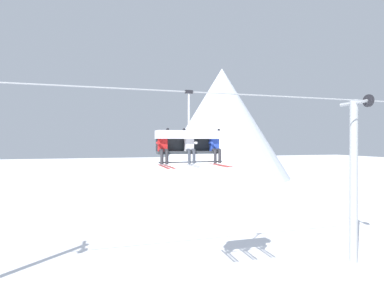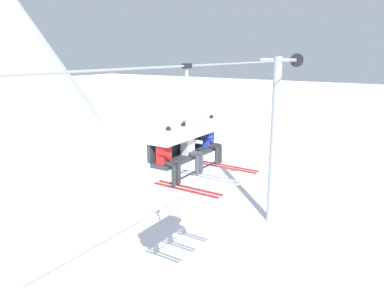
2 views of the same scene
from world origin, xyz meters
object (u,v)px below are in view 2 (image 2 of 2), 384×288
object	(u,v)px
lift_tower_far	(275,138)
chairlift_chair	(185,136)
skier_red	(168,156)
skier_white	(192,148)
skier_blue	(212,140)

from	to	relation	value
lift_tower_far	chairlift_chair	distance (m)	8.49
lift_tower_far	skier_red	world-z (taller)	lift_tower_far
lift_tower_far	chairlift_chair	bearing A→B (deg)	-175.12
skier_white	skier_blue	distance (m)	0.99
chairlift_chair	skier_blue	xyz separation A→B (m)	(0.98, -0.21, -0.28)
lift_tower_far	skier_white	size ratio (longest dim) A/B	4.56
chairlift_chair	skier_blue	world-z (taller)	chairlift_chair
lift_tower_far	skier_white	distance (m)	8.47
skier_white	skier_blue	xyz separation A→B (m)	(0.99, 0.00, 0.00)
lift_tower_far	skier_white	world-z (taller)	lift_tower_far
chairlift_chair	skier_blue	distance (m)	1.04
skier_red	skier_white	size ratio (longest dim) A/B	1.00
skier_blue	chairlift_chair	bearing A→B (deg)	167.72
skier_white	skier_blue	bearing A→B (deg)	0.00
chairlift_chair	skier_red	distance (m)	1.04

